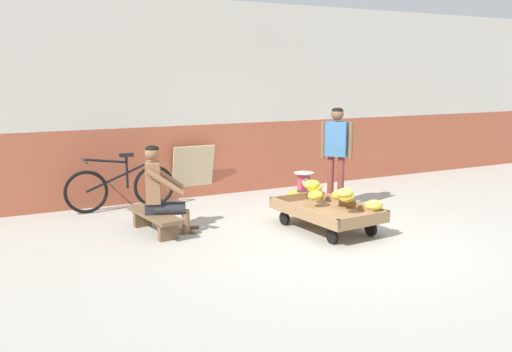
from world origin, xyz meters
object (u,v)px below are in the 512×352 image
at_px(low_bench, 154,218).
at_px(bicycle_near_left, 121,187).
at_px(sign_board, 193,172).
at_px(customer_adult, 337,146).
at_px(shopping_bag, 333,208).
at_px(weighing_scale, 304,182).
at_px(plastic_crate, 304,202).
at_px(banana_cart, 326,212).
at_px(vendor_seated, 160,190).

xyz_separation_m(low_bench, bicycle_near_left, (-0.08, 1.44, 0.15)).
relative_size(sign_board, customer_adult, 0.58).
bearing_deg(shopping_bag, weighing_scale, 115.76).
bearing_deg(bicycle_near_left, weighing_scale, -29.48).
height_order(low_bench, shopping_bag, low_bench).
relative_size(low_bench, customer_adult, 0.74).
bearing_deg(bicycle_near_left, customer_adult, -24.65).
xyz_separation_m(plastic_crate, customer_adult, (0.57, -0.01, 0.80)).
height_order(sign_board, shopping_bag, sign_board).
bearing_deg(weighing_scale, banana_cart, -105.49).
bearing_deg(bicycle_near_left, plastic_crate, -29.46).
relative_size(low_bench, vendor_seated, 0.99).
bearing_deg(low_bench, vendor_seated, -19.12).
relative_size(banana_cart, shopping_bag, 6.27).
distance_m(vendor_seated, weighing_scale, 2.24).
bearing_deg(weighing_scale, plastic_crate, 90.00).
height_order(weighing_scale, customer_adult, customer_adult).
xyz_separation_m(customer_adult, shopping_bag, (-0.35, -0.45, -0.83)).
height_order(customer_adult, shopping_bag, customer_adult).
relative_size(low_bench, weighing_scale, 3.77).
height_order(banana_cart, customer_adult, customer_adult).
height_order(sign_board, customer_adult, customer_adult).
distance_m(low_bench, vendor_seated, 0.38).
height_order(low_bench, vendor_seated, vendor_seated).
relative_size(banana_cart, bicycle_near_left, 0.91).
bearing_deg(sign_board, customer_adult, -43.73).
bearing_deg(bicycle_near_left, vendor_seated, -83.79).
distance_m(low_bench, weighing_scale, 2.33).
bearing_deg(weighing_scale, bicycle_near_left, 150.52).
bearing_deg(customer_adult, banana_cart, -130.42).
relative_size(sign_board, shopping_bag, 3.67).
distance_m(customer_adult, shopping_bag, 1.01).
distance_m(vendor_seated, plastic_crate, 2.28).
bearing_deg(shopping_bag, banana_cart, -132.52).
distance_m(vendor_seated, bicycle_near_left, 1.50).
distance_m(plastic_crate, customer_adult, 0.98).
bearing_deg(vendor_seated, low_bench, 160.88).
bearing_deg(plastic_crate, sign_board, 124.98).
height_order(vendor_seated, customer_adult, customer_adult).
bearing_deg(shopping_bag, plastic_crate, 115.71).
height_order(weighing_scale, bicycle_near_left, bicycle_near_left).
distance_m(low_bench, bicycle_near_left, 1.45).
xyz_separation_m(vendor_seated, customer_adult, (2.80, 0.11, 0.38)).
bearing_deg(shopping_bag, sign_board, 123.10).
xyz_separation_m(plastic_crate, sign_board, (-1.13, 1.62, 0.29)).
relative_size(bicycle_near_left, sign_board, 1.88).
relative_size(low_bench, sign_board, 1.28).
bearing_deg(low_bench, customer_adult, 1.68).
distance_m(vendor_seated, customer_adult, 2.83).
relative_size(banana_cart, vendor_seated, 1.32).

